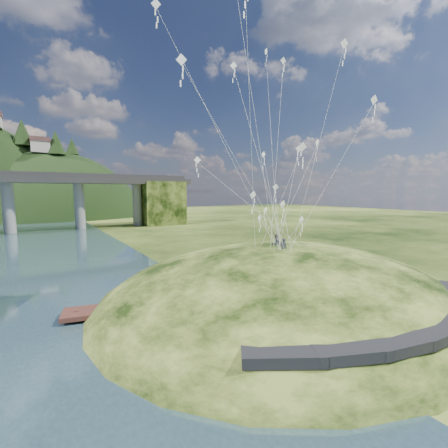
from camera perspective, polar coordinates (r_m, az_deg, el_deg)
ground at (r=23.95m, az=-0.34°, el=-18.87°), size 320.00×320.00×0.00m
grass_hill at (r=30.54m, az=10.87°, el=-16.32°), size 36.00×32.00×13.00m
footpath at (r=22.39m, az=31.97°, el=-15.89°), size 22.29×5.84×0.83m
wooden_dock at (r=27.33m, az=-12.28°, el=-14.67°), size 15.19×5.92×1.08m
kite_flyers at (r=29.25m, az=10.27°, el=-2.15°), size 2.02×2.99×1.95m
kite_swarm at (r=30.79m, az=8.53°, el=19.38°), size 18.33×11.53×21.65m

